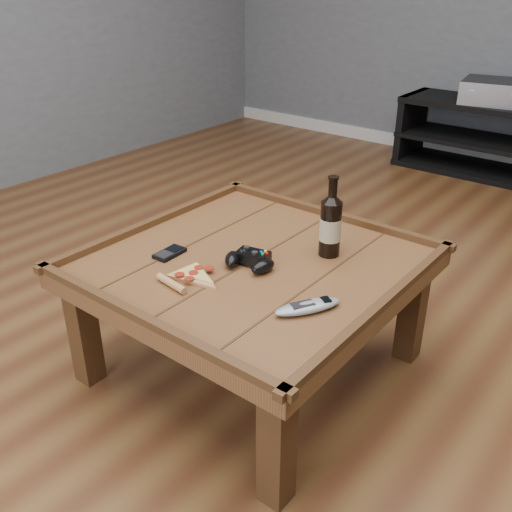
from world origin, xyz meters
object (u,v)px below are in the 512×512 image
Objects in this scene: media_console at (501,142)px; smartphone at (170,253)px; coffee_table at (253,275)px; remote_control at (308,307)px; pizza_slice at (190,276)px; av_receiver at (496,92)px; game_controller at (250,260)px; beer_bottle at (331,224)px.

media_console is 12.20× the size of smartphone.
remote_control reaches higher than coffee_table.
coffee_table is 0.36m from remote_control.
remote_control is at bearing 18.07° from pizza_slice.
remote_control is 0.43× the size of av_receiver.
media_console is 6.70× the size of remote_control.
media_console is 7.39× the size of game_controller.
beer_bottle reaches higher than smartphone.
smartphone is at bearing -94.90° from media_console.
game_controller is at bearing -62.80° from coffee_table.
beer_bottle is 1.36× the size of remote_control.
media_console reaches higher than remote_control.
beer_bottle is at bearing 143.53° from remote_control.
media_console is (0.00, 2.75, -0.15)m from coffee_table.
pizza_slice is at bearing -91.45° from media_console.
smartphone is at bearing -149.12° from coffee_table.
remote_control reaches higher than pizza_slice.
game_controller is at bearing -168.51° from remote_control.
remote_control is at bearing -83.62° from media_console.
pizza_slice is (-0.08, -2.97, 0.21)m from media_console.
media_console is 2.88× the size of av_receiver.
av_receiver is at bearing 80.84° from game_controller.
media_console is at bearing 96.05° from pizza_slice.
coffee_table is at bearing -98.24° from av_receiver.
pizza_slice is at bearing -129.94° from game_controller.
game_controller reaches higher than pizza_slice.
coffee_table is at bearing 105.59° from game_controller.
coffee_table is 0.30m from smartphone.
media_console reaches higher than pizza_slice.
av_receiver is at bearing 129.09° from remote_control.
remote_control is (0.32, -0.15, 0.07)m from coffee_table.
media_console is at bearing 127.20° from remote_control.
game_controller is 0.91× the size of remote_control.
smartphone is at bearing -149.25° from remote_control.
remote_control is at bearing -2.46° from smartphone.
av_receiver reaches higher than smartphone.
remote_control is (0.30, -0.11, -0.01)m from game_controller.
game_controller is 2.79m from av_receiver.
beer_bottle is at bearing 47.74° from coffee_table.
media_console is at bearing 90.00° from coffee_table.
coffee_table is 0.32m from beer_bottle.
remote_control reaches higher than smartphone.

